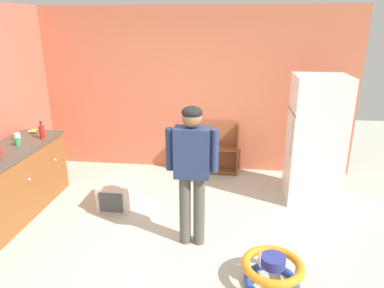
{
  "coord_description": "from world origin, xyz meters",
  "views": [
    {
      "loc": [
        0.64,
        -3.48,
        2.41
      ],
      "look_at": [
        0.18,
        0.34,
        1.1
      ],
      "focal_mm": 33.01,
      "sensor_mm": 36.0,
      "label": 1
    }
  ],
  "objects_px": {
    "standing_person": "(192,164)",
    "pet_carrier": "(117,193)",
    "banana_bunch": "(34,131)",
    "refrigerator": "(315,140)",
    "ketchup_bottle": "(42,132)",
    "kitchen_counter": "(7,186)",
    "bookshelf": "(211,151)",
    "baby_walker": "(272,271)",
    "white_cup": "(17,137)",
    "green_cup": "(17,142)"
  },
  "relations": [
    {
      "from": "baby_walker",
      "to": "banana_bunch",
      "type": "bearing_deg",
      "value": 152.2
    },
    {
      "from": "kitchen_counter",
      "to": "ketchup_bottle",
      "type": "distance_m",
      "value": 0.85
    },
    {
      "from": "bookshelf",
      "to": "baby_walker",
      "type": "bearing_deg",
      "value": -73.93
    },
    {
      "from": "white_cup",
      "to": "kitchen_counter",
      "type": "bearing_deg",
      "value": -78.61
    },
    {
      "from": "bookshelf",
      "to": "ketchup_bottle",
      "type": "distance_m",
      "value": 2.66
    },
    {
      "from": "kitchen_counter",
      "to": "ketchup_bottle",
      "type": "height_order",
      "value": "ketchup_bottle"
    },
    {
      "from": "baby_walker",
      "to": "pet_carrier",
      "type": "relative_size",
      "value": 1.09
    },
    {
      "from": "ketchup_bottle",
      "to": "refrigerator",
      "type": "bearing_deg",
      "value": 6.34
    },
    {
      "from": "pet_carrier",
      "to": "banana_bunch",
      "type": "relative_size",
      "value": 3.49
    },
    {
      "from": "banana_bunch",
      "to": "ketchup_bottle",
      "type": "bearing_deg",
      "value": -42.38
    },
    {
      "from": "refrigerator",
      "to": "standing_person",
      "type": "relative_size",
      "value": 1.1
    },
    {
      "from": "refrigerator",
      "to": "ketchup_bottle",
      "type": "distance_m",
      "value": 3.8
    },
    {
      "from": "white_cup",
      "to": "ketchup_bottle",
      "type": "bearing_deg",
      "value": 17.81
    },
    {
      "from": "standing_person",
      "to": "baby_walker",
      "type": "distance_m",
      "value": 1.34
    },
    {
      "from": "banana_bunch",
      "to": "refrigerator",
      "type": "bearing_deg",
      "value": 2.34
    },
    {
      "from": "banana_bunch",
      "to": "ketchup_bottle",
      "type": "distance_m",
      "value": 0.38
    },
    {
      "from": "ketchup_bottle",
      "to": "banana_bunch",
      "type": "bearing_deg",
      "value": 137.62
    },
    {
      "from": "refrigerator",
      "to": "baby_walker",
      "type": "bearing_deg",
      "value": -110.24
    },
    {
      "from": "standing_person",
      "to": "baby_walker",
      "type": "xyz_separation_m",
      "value": [
        0.85,
        -0.61,
        -0.82
      ]
    },
    {
      "from": "banana_bunch",
      "to": "white_cup",
      "type": "distance_m",
      "value": 0.36
    },
    {
      "from": "pet_carrier",
      "to": "ketchup_bottle",
      "type": "height_order",
      "value": "ketchup_bottle"
    },
    {
      "from": "green_cup",
      "to": "bookshelf",
      "type": "bearing_deg",
      "value": 32.29
    },
    {
      "from": "refrigerator",
      "to": "baby_walker",
      "type": "height_order",
      "value": "refrigerator"
    },
    {
      "from": "bookshelf",
      "to": "baby_walker",
      "type": "height_order",
      "value": "bookshelf"
    },
    {
      "from": "kitchen_counter",
      "to": "white_cup",
      "type": "distance_m",
      "value": 0.72
    },
    {
      "from": "bookshelf",
      "to": "banana_bunch",
      "type": "bearing_deg",
      "value": -159.04
    },
    {
      "from": "kitchen_counter",
      "to": "ketchup_bottle",
      "type": "relative_size",
      "value": 8.41
    },
    {
      "from": "kitchen_counter",
      "to": "pet_carrier",
      "type": "xyz_separation_m",
      "value": [
        1.28,
        0.48,
        -0.27
      ]
    },
    {
      "from": "white_cup",
      "to": "green_cup",
      "type": "xyz_separation_m",
      "value": [
        0.14,
        -0.22,
        0.0
      ]
    },
    {
      "from": "kitchen_counter",
      "to": "bookshelf",
      "type": "xyz_separation_m",
      "value": [
        2.48,
        1.85,
        -0.08
      ]
    },
    {
      "from": "standing_person",
      "to": "bookshelf",
      "type": "bearing_deg",
      "value": 88.22
    },
    {
      "from": "kitchen_counter",
      "to": "refrigerator",
      "type": "relative_size",
      "value": 1.16
    },
    {
      "from": "white_cup",
      "to": "green_cup",
      "type": "height_order",
      "value": "same"
    },
    {
      "from": "ketchup_bottle",
      "to": "white_cup",
      "type": "relative_size",
      "value": 2.59
    },
    {
      "from": "standing_person",
      "to": "banana_bunch",
      "type": "xyz_separation_m",
      "value": [
        -2.48,
        1.15,
        -0.05
      ]
    },
    {
      "from": "refrigerator",
      "to": "pet_carrier",
      "type": "xyz_separation_m",
      "value": [
        -2.7,
        -0.56,
        -0.71
      ]
    },
    {
      "from": "standing_person",
      "to": "ketchup_bottle",
      "type": "bearing_deg",
      "value": 157.99
    },
    {
      "from": "kitchen_counter",
      "to": "bookshelf",
      "type": "relative_size",
      "value": 2.43
    },
    {
      "from": "kitchen_counter",
      "to": "white_cup",
      "type": "bearing_deg",
      "value": 101.39
    },
    {
      "from": "bookshelf",
      "to": "white_cup",
      "type": "relative_size",
      "value": 8.95
    },
    {
      "from": "kitchen_counter",
      "to": "bookshelf",
      "type": "distance_m",
      "value": 3.1
    },
    {
      "from": "baby_walker",
      "to": "green_cup",
      "type": "relative_size",
      "value": 6.36
    },
    {
      "from": "kitchen_counter",
      "to": "ketchup_bottle",
      "type": "bearing_deg",
      "value": 71.24
    },
    {
      "from": "standing_person",
      "to": "pet_carrier",
      "type": "distance_m",
      "value": 1.58
    },
    {
      "from": "refrigerator",
      "to": "ketchup_bottle",
      "type": "relative_size",
      "value": 7.24
    },
    {
      "from": "standing_person",
      "to": "banana_bunch",
      "type": "distance_m",
      "value": 2.74
    },
    {
      "from": "baby_walker",
      "to": "bookshelf",
      "type": "bearing_deg",
      "value": 106.07
    },
    {
      "from": "refrigerator",
      "to": "bookshelf",
      "type": "bearing_deg",
      "value": 151.56
    },
    {
      "from": "standing_person",
      "to": "pet_carrier",
      "type": "bearing_deg",
      "value": 146.49
    },
    {
      "from": "pet_carrier",
      "to": "baby_walker",
      "type": "bearing_deg",
      "value": -34.48
    }
  ]
}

